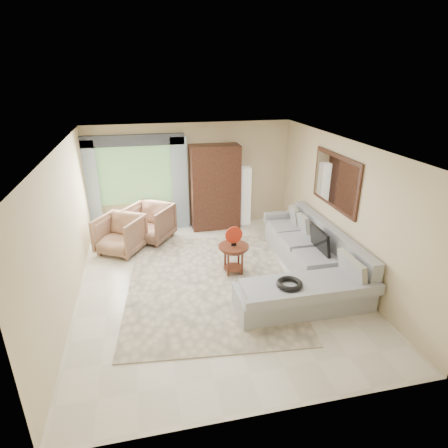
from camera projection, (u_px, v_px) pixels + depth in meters
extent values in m
plane|color=silver|center=(215.00, 283.00, 7.11)|extent=(6.00, 6.00, 0.00)
cube|color=beige|center=(209.00, 282.00, 7.12)|extent=(3.39, 4.29, 0.02)
cube|color=#9C9DA4|center=(303.00, 252.00, 7.89)|extent=(0.90, 2.40, 0.40)
cube|color=#9C9DA4|center=(303.00, 297.00, 6.30)|extent=(2.30, 0.80, 0.40)
cube|color=#9C9DA4|center=(330.00, 239.00, 7.42)|extent=(0.20, 3.20, 0.50)
cube|color=#9C9DA4|center=(282.00, 216.00, 8.92)|extent=(0.90, 0.16, 0.22)
cube|color=#9C9DA4|center=(317.00, 297.00, 5.79)|extent=(2.30, 0.10, 0.18)
cube|color=black|center=(320.00, 240.00, 7.20)|extent=(0.14, 0.74, 0.48)
torus|color=black|center=(289.00, 284.00, 6.05)|extent=(0.43, 0.43, 0.09)
cylinder|color=#461D12|center=(234.00, 247.00, 7.25)|extent=(0.60, 0.60, 0.04)
cylinder|color=#461D12|center=(233.00, 261.00, 7.37)|extent=(0.39, 0.39, 0.54)
cylinder|color=#AF2511|center=(234.00, 235.00, 7.15)|extent=(0.34, 0.04, 0.34)
imported|color=#8C634C|center=(120.00, 235.00, 8.18)|extent=(1.23, 1.24, 0.83)
imported|color=#8E644D|center=(150.00, 223.00, 8.77)|extent=(1.29, 1.30, 0.86)
imported|color=#999999|center=(101.00, 228.00, 8.93)|extent=(0.46, 0.40, 0.50)
cube|color=black|center=(215.00, 187.00, 9.27)|extent=(1.20, 0.55, 2.10)
cube|color=silver|center=(245.00, 196.00, 9.60)|extent=(0.24, 0.24, 1.50)
cube|color=#669E59|center=(135.00, 175.00, 8.98)|extent=(1.80, 0.04, 1.40)
cube|color=#9EB7CC|center=(91.00, 189.00, 8.79)|extent=(0.40, 0.08, 2.30)
cube|color=#9EB7CC|center=(180.00, 184.00, 9.21)|extent=(0.40, 0.08, 2.30)
cube|color=#1E232D|center=(132.00, 140.00, 8.60)|extent=(2.40, 0.12, 0.26)
cube|color=black|center=(336.00, 181.00, 7.25)|extent=(0.04, 1.70, 1.05)
cube|color=white|center=(334.00, 181.00, 7.25)|extent=(0.02, 1.54, 0.90)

